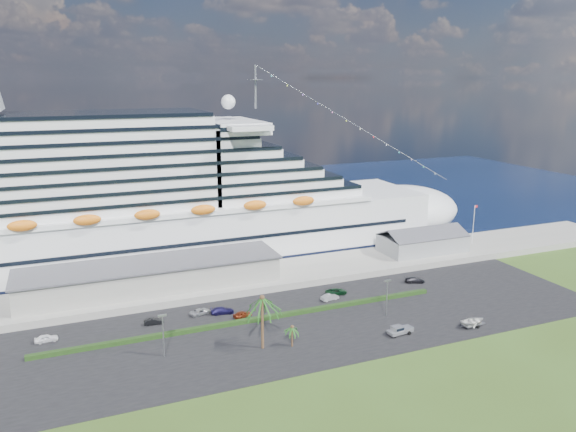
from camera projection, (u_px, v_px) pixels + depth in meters
name	position (u px, v px, depth m)	size (l,w,h in m)	color
ground	(319.00, 348.00, 107.58)	(420.00, 420.00, 0.00)	#344B19
asphalt_lot	(296.00, 325.00, 117.44)	(140.00, 38.00, 0.12)	black
wharf	(252.00, 277.00, 143.29)	(240.00, 20.00, 1.80)	gray
water	(179.00, 208.00, 224.32)	(420.00, 160.00, 0.02)	black
cruise_ship	(148.00, 205.00, 153.11)	(191.00, 38.00, 54.00)	silver
terminal_building	(152.00, 275.00, 133.07)	(61.00, 15.00, 6.30)	gray
port_shed	(422.00, 242.00, 161.65)	(24.00, 12.31, 7.37)	gray
flagpole	(474.00, 223.00, 167.38)	(1.08, 0.16, 12.00)	silver
hedge	(252.00, 320.00, 118.86)	(88.00, 1.10, 0.90)	black
lamp_post_left	(163.00, 330.00, 103.15)	(1.60, 0.35, 8.27)	gray
lamp_post_right	(387.00, 293.00, 120.87)	(1.60, 0.35, 8.27)	gray
palm_tall	(262.00, 304.00, 105.28)	(8.82, 8.82, 11.13)	#47301E
palm_short	(292.00, 329.00, 107.29)	(3.53, 3.53, 4.56)	#47301E
parked_car_0	(46.00, 338.00, 109.80)	(1.75, 4.36, 1.48)	white
parked_car_1	(154.00, 321.00, 117.66)	(1.40, 4.03, 1.33)	black
parked_car_2	(200.00, 312.00, 122.55)	(2.15, 4.66, 1.29)	#989BA1
parked_car_3	(222.00, 310.00, 122.95)	(2.10, 5.17, 1.50)	#15113E
parked_car_4	(243.00, 314.00, 121.12)	(1.67, 4.15, 1.41)	maroon
parked_car_5	(330.00, 297.00, 130.49)	(1.54, 4.42, 1.46)	#96999C
parked_car_6	(336.00, 292.00, 133.90)	(2.41, 5.23, 1.45)	black
parked_car_7	(415.00, 280.00, 141.65)	(1.96, 4.83, 1.40)	black
pickup_truck	(400.00, 330.00, 112.86)	(5.55, 2.55, 1.89)	black
boat_trailer	(474.00, 321.00, 116.33)	(6.45, 4.46, 1.82)	gray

